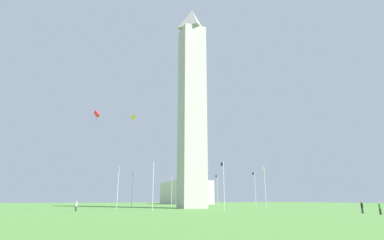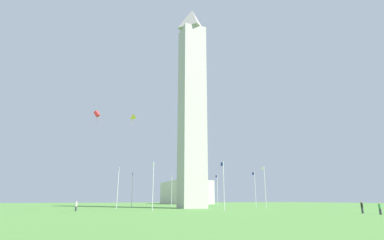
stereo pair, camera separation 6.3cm
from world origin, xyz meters
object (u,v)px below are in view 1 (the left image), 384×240
flagpole_n (172,189)px  person_green_shirt (380,209)px  kite_yellow_delta (132,118)px  flagpole_se (153,184)px  person_black_shirt (362,207)px  flagpole_s (224,183)px  person_white_shirt (76,206)px  flagpole_nw (217,189)px  flagpole_w (255,188)px  obelisk_monument (192,101)px  flagpole_sw (265,186)px  flagpole_e (118,186)px  flagpole_ne (132,188)px  kite_red_box (97,114)px  distant_building (185,193)px

flagpole_n → person_green_shirt: (-52.39, -14.24, -3.97)m
kite_yellow_delta → flagpole_se: bearing=-26.5°
person_black_shirt → flagpole_s: bearing=12.1°
flagpole_s → person_white_shirt: size_ratio=5.16×
person_green_shirt → person_black_shirt: (3.70, -0.99, 0.05)m
flagpole_se → flagpole_s: size_ratio=1.00×
flagpole_s → flagpole_nw: (28.62, -11.85, 0.00)m
person_black_shirt → person_green_shirt: bearing=132.0°
flagpole_s → flagpole_w: size_ratio=1.00×
obelisk_monument → kite_yellow_delta: bearing=143.2°
obelisk_monument → flagpole_sw: 26.83m
flagpole_e → flagpole_nw: (11.85, -28.62, 0.00)m
flagpole_nw → kite_yellow_delta: kite_yellow_delta is taller
person_black_shirt → flagpole_sw: bearing=-23.5°
person_green_shirt → kite_yellow_delta: 36.51m
kite_yellow_delta → person_black_shirt: bearing=-103.2°
obelisk_monument → flagpole_e: 26.85m
flagpole_ne → flagpole_s: bearing=-157.5°
flagpole_e → flagpole_w: same height
flagpole_w → kite_red_box: bearing=106.5°
flagpole_e → flagpole_s: 23.71m
flagpole_sw → person_black_shirt: size_ratio=5.10×
flagpole_n → flagpole_sw: same height
obelisk_monument → flagpole_se: bearing=134.9°
flagpole_ne → person_green_shirt: size_ratio=5.39×
person_green_shirt → distant_building: size_ratio=0.06×
flagpole_s → kite_red_box: kite_red_box is taller
person_black_shirt → flagpole_ne: bearing=-1.3°
person_green_shirt → flagpole_ne: bearing=11.3°
flagpole_ne → flagpole_n: bearing=-67.5°
obelisk_monument → person_white_shirt: (-8.28, 24.66, -24.91)m
flagpole_nw → person_white_shirt: size_ratio=5.16×
distant_building → flagpole_ne: bearing=148.7°
flagpole_w → person_black_shirt: (-31.93, 1.54, -3.92)m
flagpole_n → flagpole_sw: 30.98m
flagpole_ne → flagpole_se: (-23.71, 0.00, 0.00)m
flagpole_se → person_white_shirt: bearing=74.6°
flagpole_sw → kite_red_box: size_ratio=3.90×
flagpole_w → kite_red_box: (-11.63, 39.36, 12.26)m
obelisk_monument → flagpole_nw: size_ratio=5.88×
flagpole_ne → flagpole_e: 12.83m
kite_red_box → flagpole_s: bearing=-102.8°
flagpole_e → kite_red_box: 17.87m
flagpole_ne → flagpole_sw: same height
obelisk_monument → flagpole_nw: obelisk_monument is taller
person_green_shirt → person_black_shirt: bearing=-32.5°
flagpole_w → person_white_shirt: size_ratio=5.16×
flagpole_e → flagpole_nw: same height
flagpole_e → person_green_shirt: size_ratio=5.39×
flagpole_sw → flagpole_nw: 23.71m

